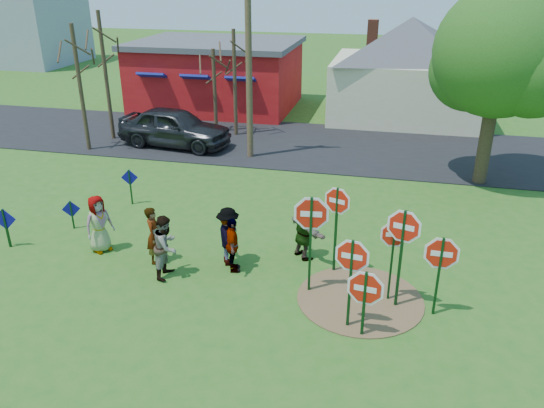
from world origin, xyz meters
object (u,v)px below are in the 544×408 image
at_px(stop_sign_b, 337,209).
at_px(stop_sign_c, 403,237).
at_px(leafy_tree, 503,59).
at_px(suv, 175,127).
at_px(person_a, 99,224).
at_px(stop_sign_a, 352,264).
at_px(utility_pole, 249,51).
at_px(stop_sign_d, 394,241).
at_px(person_b, 154,235).

relative_size(stop_sign_b, stop_sign_c, 0.95).
bearing_deg(stop_sign_c, stop_sign_b, 158.56).
bearing_deg(leafy_tree, suv, 172.87).
xyz_separation_m(stop_sign_c, person_a, (-8.57, 0.95, -1.05)).
xyz_separation_m(stop_sign_b, stop_sign_c, (1.70, -1.33, 0.03)).
bearing_deg(stop_sign_a, utility_pole, 123.93).
xyz_separation_m(utility_pole, leafy_tree, (9.69, -0.99, 0.15)).
height_order(stop_sign_a, stop_sign_d, stop_sign_a).
relative_size(stop_sign_b, person_a, 1.50).
xyz_separation_m(stop_sign_c, suv, (-10.35, 10.96, -0.98)).
distance_m(utility_pole, leafy_tree, 9.74).
bearing_deg(stop_sign_b, leafy_tree, 78.13).
bearing_deg(stop_sign_a, leafy_tree, 76.00).
bearing_deg(stop_sign_a, person_a, 173.15).
distance_m(person_a, leafy_tree, 14.91).
distance_m(stop_sign_a, stop_sign_d, 1.60).
distance_m(person_b, utility_pole, 10.27).
distance_m(stop_sign_c, person_b, 6.85).
distance_m(stop_sign_b, stop_sign_d, 1.88).
xyz_separation_m(stop_sign_d, person_b, (-6.53, 0.47, -0.82)).
bearing_deg(stop_sign_b, person_a, -157.17).
bearing_deg(stop_sign_c, person_b, -169.46).
relative_size(stop_sign_d, suv, 0.44).
bearing_deg(stop_sign_c, stop_sign_d, 145.79).
distance_m(stop_sign_a, stop_sign_c, 1.56).
bearing_deg(stop_sign_b, person_b, -153.21).
xyz_separation_m(stop_sign_d, utility_pole, (-6.31, 10.03, 2.93)).
distance_m(stop_sign_a, utility_pole, 12.92).
distance_m(stop_sign_b, person_b, 5.17).
relative_size(person_a, utility_pole, 0.20).
relative_size(utility_pole, leafy_tree, 1.18).
bearing_deg(utility_pole, person_a, -102.51).
relative_size(person_a, suv, 0.33).
height_order(stop_sign_c, leafy_tree, leafy_tree).
distance_m(person_a, suv, 10.17).
relative_size(stop_sign_c, stop_sign_d, 1.19).
bearing_deg(suv, person_b, -153.54).
height_order(stop_sign_c, suv, stop_sign_c).
relative_size(stop_sign_b, utility_pole, 0.30).
bearing_deg(utility_pole, stop_sign_b, -61.73).
bearing_deg(stop_sign_d, stop_sign_c, -57.87).
xyz_separation_m(person_a, suv, (-1.78, 10.01, 0.07)).
distance_m(stop_sign_c, leafy_tree, 10.20).
relative_size(stop_sign_c, leafy_tree, 0.37).
xyz_separation_m(stop_sign_b, person_b, (-5.03, -0.62, -1.05)).
bearing_deg(person_b, stop_sign_b, -92.99).
height_order(stop_sign_a, utility_pole, utility_pole).
distance_m(stop_sign_a, leafy_tree, 11.62).
distance_m(stop_sign_b, stop_sign_c, 2.16).
distance_m(stop_sign_d, person_b, 6.60).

